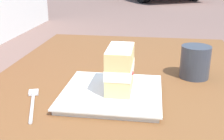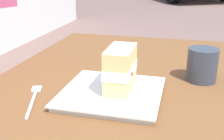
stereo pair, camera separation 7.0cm
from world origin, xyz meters
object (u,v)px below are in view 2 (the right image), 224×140
object	(u,v)px
dessert_plate	(112,93)
dessert_fork	(33,98)
cake_slice	(121,69)
coffee_cup	(202,64)

from	to	relation	value
dessert_plate	dessert_fork	distance (m)	0.19
dessert_plate	cake_slice	distance (m)	0.07
dessert_plate	cake_slice	size ratio (longest dim) A/B	2.04
dessert_fork	dessert_plate	bearing A→B (deg)	110.53
cake_slice	dessert_fork	xyz separation A→B (m)	(0.08, -0.20, -0.07)
dessert_fork	coffee_cup	bearing A→B (deg)	120.24
cake_slice	coffee_cup	size ratio (longest dim) A/B	1.27
dessert_fork	coffee_cup	xyz separation A→B (m)	(-0.23, 0.40, 0.04)
dessert_plate	coffee_cup	distance (m)	0.28
dessert_fork	cake_slice	bearing A→B (deg)	111.53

